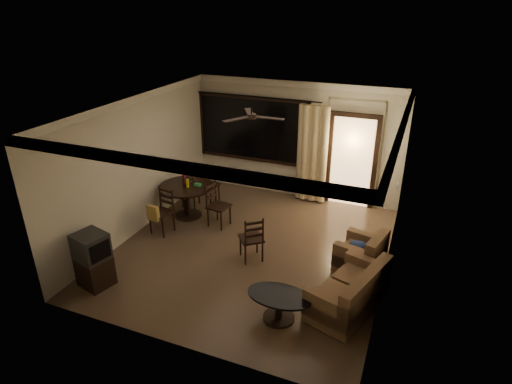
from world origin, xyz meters
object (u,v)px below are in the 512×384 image
at_px(coffee_table, 279,303).
at_px(dining_chair_north, 209,192).
at_px(dining_chair_west, 184,201).
at_px(dining_chair_south, 162,219).
at_px(armchair, 362,255).
at_px(dining_table, 187,192).
at_px(dining_chair_east, 219,213).
at_px(side_chair, 252,246).
at_px(tv_cabinet, 93,260).
at_px(sofa, 351,294).

bearing_deg(coffee_table, dining_chair_north, 131.82).
height_order(dining_chair_west, dining_chair_south, same).
bearing_deg(armchair, dining_table, -176.45).
bearing_deg(dining_chair_south, dining_chair_east, 45.70).
distance_m(dining_chair_north, side_chair, 2.64).
bearing_deg(side_chair, dining_chair_west, -68.64).
relative_size(dining_chair_north, tv_cabinet, 0.97).
bearing_deg(tv_cabinet, armchair, 41.47).
height_order(dining_chair_north, coffee_table, dining_chair_north).
xyz_separation_m(armchair, coffee_table, (-0.96, -1.76, -0.02)).
bearing_deg(armchair, dining_chair_west, -177.69).
relative_size(dining_chair_west, side_chair, 1.03).
relative_size(dining_chair_west, armchair, 1.05).
bearing_deg(tv_cabinet, dining_chair_east, 83.83).
xyz_separation_m(dining_chair_south, tv_cabinet, (-0.05, -1.94, 0.19)).
bearing_deg(sofa, tv_cabinet, -149.26).
bearing_deg(tv_cabinet, coffee_table, 20.75).
bearing_deg(dining_chair_north, coffee_table, 140.32).
relative_size(dining_chair_east, dining_chair_south, 1.00).
relative_size(tv_cabinet, sofa, 0.61).
bearing_deg(side_chair, dining_table, -68.05).
distance_m(dining_chair_south, dining_chair_north, 1.64).
height_order(dining_chair_west, dining_chair_east, same).
relative_size(dining_table, dining_chair_east, 1.25).
xyz_separation_m(dining_table, armchair, (3.96, -0.69, -0.27)).
bearing_deg(side_chair, dining_chair_south, -45.74).
height_order(dining_table, dining_chair_west, dining_table).
relative_size(dining_chair_east, armchair, 1.05).
bearing_deg(side_chair, dining_chair_east, -79.00).
bearing_deg(dining_chair_east, armchair, -91.66).
distance_m(dining_chair_east, dining_chair_south, 1.20).
distance_m(dining_chair_east, dining_chair_north, 1.15).
height_order(armchair, side_chair, side_chair).
relative_size(dining_chair_west, dining_chair_south, 1.00).
bearing_deg(dining_chair_south, dining_chair_north, 90.00).
height_order(dining_chair_west, tv_cabinet, tv_cabinet).
bearing_deg(dining_chair_south, armchair, 10.77).
bearing_deg(dining_chair_east, sofa, -110.15).
bearing_deg(coffee_table, side_chair, 126.58).
height_order(dining_table, armchair, dining_table).
distance_m(dining_table, dining_chair_north, 0.84).
relative_size(dining_chair_west, sofa, 0.59).
distance_m(dining_chair_south, side_chair, 2.13).
xyz_separation_m(coffee_table, side_chair, (-1.01, 1.36, -0.02)).
bearing_deg(side_chair, coffee_table, 87.09).
relative_size(dining_chair_west, dining_chair_north, 1.00).
xyz_separation_m(dining_chair_east, tv_cabinet, (-1.01, -2.66, 0.21)).
bearing_deg(dining_chair_west, coffee_table, 59.50).
xyz_separation_m(dining_chair_west, dining_chair_north, (0.29, 0.65, 0.00)).
xyz_separation_m(dining_chair_north, tv_cabinet, (-0.30, -3.57, 0.21)).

